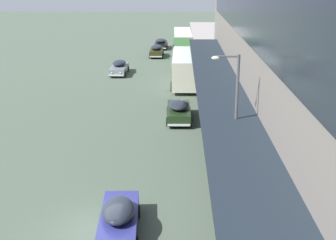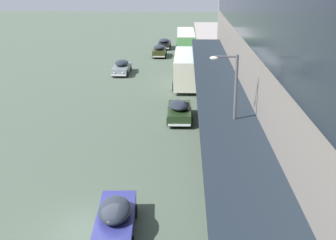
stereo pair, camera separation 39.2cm
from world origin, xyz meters
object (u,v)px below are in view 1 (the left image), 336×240
object	(u,v)px
street_lamp	(233,110)
transit_bus_kerbside_rear	(183,42)
sedan_trailing_mid	(119,218)
pedestrian_at_kerb	(240,140)
sedan_oncoming_front	(161,44)
sedan_oncoming_rear	(119,67)
sedan_lead_near	(179,111)
sedan_second_mid	(156,51)
transit_bus_kerbside_front	(184,67)

from	to	relation	value
street_lamp	transit_bus_kerbside_rear	bearing A→B (deg)	93.45
sedan_trailing_mid	pedestrian_at_kerb	distance (m)	11.28
sedan_oncoming_front	sedan_oncoming_rear	distance (m)	19.02
sedan_trailing_mid	pedestrian_at_kerb	world-z (taller)	pedestrian_at_kerb
sedan_trailing_mid	street_lamp	world-z (taller)	street_lamp
transit_bus_kerbside_rear	sedan_oncoming_front	distance (m)	7.31
transit_bus_kerbside_rear	sedan_lead_near	size ratio (longest dim) A/B	2.22
transit_bus_kerbside_rear	sedan_second_mid	distance (m)	3.85
sedan_oncoming_front	sedan_second_mid	bearing A→B (deg)	-92.77
sedan_lead_near	sedan_oncoming_rear	xyz separation A→B (m)	(-6.90, 17.42, -0.03)
sedan_trailing_mid	street_lamp	size ratio (longest dim) A/B	0.68
transit_bus_kerbside_front	sedan_oncoming_front	world-z (taller)	transit_bus_kerbside_front
transit_bus_kerbside_front	sedan_oncoming_rear	distance (m)	9.03
transit_bus_kerbside_rear	sedan_trailing_mid	world-z (taller)	transit_bus_kerbside_rear
sedan_lead_near	sedan_oncoming_front	distance (m)	36.10
transit_bus_kerbside_front	transit_bus_kerbside_rear	size ratio (longest dim) A/B	0.93
sedan_lead_near	pedestrian_at_kerb	size ratio (longest dim) A/B	2.67
transit_bus_kerbside_rear	sedan_trailing_mid	bearing A→B (deg)	-93.83
transit_bus_kerbside_rear	sedan_oncoming_front	world-z (taller)	transit_bus_kerbside_rear
sedan_lead_near	street_lamp	size ratio (longest dim) A/B	0.70
sedan_oncoming_front	sedan_oncoming_rear	xyz separation A→B (m)	(-4.11, -18.57, 0.01)
transit_bus_kerbside_rear	sedan_oncoming_front	xyz separation A→B (m)	(-3.27, 6.44, -1.17)
transit_bus_kerbside_front	sedan_second_mid	bearing A→B (deg)	102.72
transit_bus_kerbside_rear	pedestrian_at_kerb	distance (m)	37.49
sedan_lead_near	sedan_trailing_mid	world-z (taller)	sedan_lead_near
sedan_lead_near	pedestrian_at_kerb	world-z (taller)	pedestrian_at_kerb
sedan_oncoming_rear	street_lamp	world-z (taller)	street_lamp
sedan_oncoming_rear	pedestrian_at_kerb	xyz separation A→B (m)	(10.76, -25.19, 0.41)
sedan_lead_near	sedan_oncoming_rear	size ratio (longest dim) A/B	0.99
transit_bus_kerbside_front	sedan_second_mid	size ratio (longest dim) A/B	2.29
sedan_oncoming_rear	sedan_trailing_mid	bearing A→B (deg)	-82.94
transit_bus_kerbside_rear	street_lamp	xyz separation A→B (m)	(2.47, -40.95, 2.34)
transit_bus_kerbside_rear	street_lamp	world-z (taller)	street_lamp
street_lamp	sedan_oncoming_rear	bearing A→B (deg)	108.86
sedan_oncoming_rear	pedestrian_at_kerb	world-z (taller)	pedestrian_at_kerb
sedan_second_mid	sedan_oncoming_front	world-z (taller)	sedan_second_mid
sedan_oncoming_rear	street_lamp	size ratio (longest dim) A/B	0.71
sedan_trailing_mid	sedan_oncoming_front	world-z (taller)	sedan_trailing_mid
transit_bus_kerbside_rear	sedan_oncoming_rear	world-z (taller)	transit_bus_kerbside_rear
transit_bus_kerbside_front	pedestrian_at_kerb	world-z (taller)	transit_bus_kerbside_front
sedan_lead_near	sedan_trailing_mid	size ratio (longest dim) A/B	1.02
sedan_trailing_mid	transit_bus_kerbside_front	bearing A→B (deg)	83.80
transit_bus_kerbside_rear	street_lamp	size ratio (longest dim) A/B	1.55
sedan_second_mid	sedan_trailing_mid	xyz separation A→B (m)	(0.50, -45.83, -0.01)
sedan_oncoming_rear	street_lamp	distance (m)	30.65
sedan_oncoming_rear	street_lamp	xyz separation A→B (m)	(9.84, -28.81, 3.50)
sedan_lead_near	pedestrian_at_kerb	bearing A→B (deg)	-63.62
pedestrian_at_kerb	transit_bus_kerbside_front	bearing A→B (deg)	99.27
transit_bus_kerbside_front	sedan_oncoming_rear	world-z (taller)	transit_bus_kerbside_front
sedan_oncoming_front	street_lamp	size ratio (longest dim) A/B	0.64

